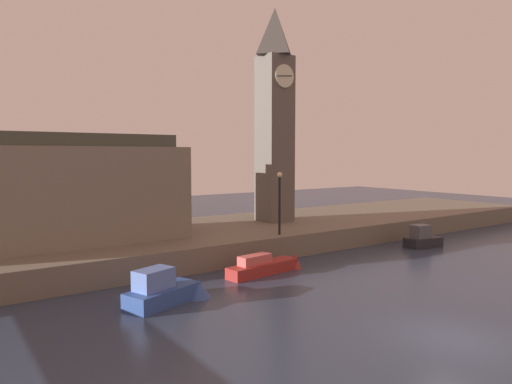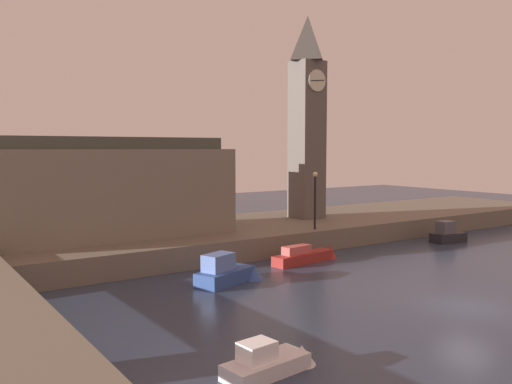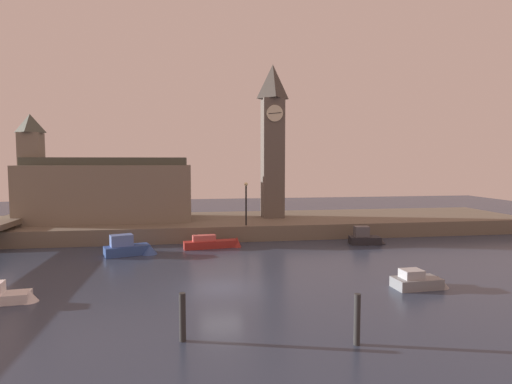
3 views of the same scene
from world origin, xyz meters
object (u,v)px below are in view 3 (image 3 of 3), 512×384
(mooring_post_right, at_px, (357,319))
(boat_tour_blue, at_px, (131,248))
(parliament_hall, at_px, (104,189))
(boat_barge_dark, at_px, (367,238))
(boat_dinghy_red, at_px, (215,243))
(boat_cruiser_grey, at_px, (422,281))
(clock_tower, at_px, (273,139))
(streetlamp, at_px, (246,199))
(boat_ferry_white, at_px, (6,296))
(mooring_post_left, at_px, (182,317))

(mooring_post_right, bearing_deg, boat_tour_blue, 122.68)
(parliament_hall, distance_m, boat_barge_dark, 27.30)
(boat_tour_blue, relative_size, boat_dinghy_red, 0.86)
(boat_cruiser_grey, distance_m, boat_dinghy_red, 18.14)
(clock_tower, distance_m, streetlamp, 8.95)
(streetlamp, height_order, boat_ferry_white, streetlamp)
(streetlamp, bearing_deg, mooring_post_right, -85.78)
(boat_barge_dark, xyz_separation_m, boat_dinghy_red, (-14.18, 0.47, -0.15))
(boat_ferry_white, bearing_deg, parliament_hall, 87.68)
(boat_cruiser_grey, distance_m, boat_ferry_white, 24.07)
(boat_ferry_white, bearing_deg, mooring_post_right, -24.54)
(mooring_post_left, distance_m, boat_dinghy_red, 19.22)
(clock_tower, xyz_separation_m, mooring_post_right, (-1.92, -29.03, -9.13))
(clock_tower, distance_m, parliament_hall, 18.89)
(mooring_post_left, relative_size, boat_cruiser_grey, 0.60)
(mooring_post_right, height_order, boat_cruiser_grey, mooring_post_right)
(boat_cruiser_grey, relative_size, boat_ferry_white, 0.96)
(mooring_post_left, relative_size, boat_ferry_white, 0.57)
(streetlamp, xyz_separation_m, boat_ferry_white, (-15.30, -15.85, -3.72))
(mooring_post_left, bearing_deg, boat_cruiser_grey, 20.72)
(clock_tower, height_order, parliament_hall, clock_tower)
(boat_barge_dark, distance_m, boat_dinghy_red, 14.19)
(streetlamp, distance_m, mooring_post_left, 23.07)
(parliament_hall, relative_size, boat_barge_dark, 4.86)
(parliament_hall, distance_m, boat_dinghy_red, 14.79)
(mooring_post_left, xyz_separation_m, boat_ferry_white, (-9.73, 6.32, -0.68))
(streetlamp, xyz_separation_m, boat_tour_blue, (-10.29, -4.87, -3.51))
(clock_tower, bearing_deg, parliament_hall, 179.88)
(boat_cruiser_grey, bearing_deg, boat_barge_dark, 80.42)
(parliament_hall, xyz_separation_m, boat_ferry_white, (-0.86, -21.29, -4.45))
(boat_ferry_white, bearing_deg, clock_tower, 48.25)
(parliament_hall, bearing_deg, mooring_post_left, -72.19)
(parliament_hall, distance_m, streetlamp, 15.44)
(parliament_hall, bearing_deg, clock_tower, -0.12)
(boat_dinghy_red, bearing_deg, clock_tower, 51.12)
(clock_tower, relative_size, parliament_hall, 0.98)
(parliament_hall, xyz_separation_m, streetlamp, (14.44, -5.43, -0.73))
(boat_ferry_white, distance_m, boat_dinghy_red, 17.57)
(mooring_post_left, bearing_deg, boat_ferry_white, 146.98)
(mooring_post_right, bearing_deg, boat_ferry_white, 155.46)
(mooring_post_right, relative_size, boat_dinghy_red, 0.41)
(clock_tower, distance_m, boat_ferry_white, 30.13)
(mooring_post_right, bearing_deg, clock_tower, 86.22)
(boat_barge_dark, bearing_deg, clock_tower, 129.18)
(boat_barge_dark, bearing_deg, mooring_post_left, -131.67)
(parliament_hall, relative_size, boat_tour_blue, 3.75)
(streetlamp, distance_m, mooring_post_right, 23.89)
(mooring_post_left, relative_size, boat_dinghy_red, 0.40)
(boat_cruiser_grey, bearing_deg, boat_ferry_white, 177.84)
(clock_tower, xyz_separation_m, boat_ferry_white, (-18.96, -21.25, -9.85))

